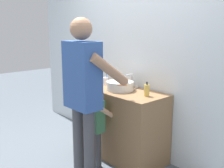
{
  "coord_description": "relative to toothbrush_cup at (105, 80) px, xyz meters",
  "views": [
    {
      "loc": [
        2.36,
        -1.97,
        1.64
      ],
      "look_at": [
        0.0,
        0.15,
        0.95
      ],
      "focal_mm": 44.13,
      "sensor_mm": 36.0,
      "label": 1
    }
  ],
  "objects": [
    {
      "name": "sink_basin",
      "position": [
        0.37,
        -0.09,
        0.0
      ],
      "size": [
        0.33,
        0.33,
        0.11
      ],
      "color": "silver",
      "rests_on": "vanity_cabinet"
    },
    {
      "name": "soap_bottle",
      "position": [
        0.77,
        -0.05,
        0.01
      ],
      "size": [
        0.06,
        0.06,
        0.17
      ],
      "color": "gold",
      "rests_on": "vanity_cabinet"
    },
    {
      "name": "vanity_cabinet",
      "position": [
        0.37,
        -0.07,
        -0.48
      ],
      "size": [
        1.16,
        0.54,
        0.86
      ],
      "primitive_type": "cube",
      "color": "olive",
      "rests_on": "ground"
    },
    {
      "name": "child_toddler",
      "position": [
        0.37,
        -0.47,
        -0.35
      ],
      "size": [
        0.29,
        0.29,
        0.95
      ],
      "color": "#47474C",
      "rests_on": "ground"
    },
    {
      "name": "back_wall",
      "position": [
        0.37,
        0.25,
        0.44
      ],
      "size": [
        4.4,
        0.08,
        2.7
      ],
      "color": "silver",
      "rests_on": "ground"
    },
    {
      "name": "faucet",
      "position": [
        0.37,
        0.12,
        0.03
      ],
      "size": [
        0.18,
        0.14,
        0.18
      ],
      "color": "#B7BABF",
      "rests_on": "vanity_cabinet"
    },
    {
      "name": "ground_plane",
      "position": [
        0.37,
        -0.37,
        -0.91
      ],
      "size": [
        14.0,
        14.0,
        0.0
      ],
      "primitive_type": "plane",
      "color": "slate"
    },
    {
      "name": "toothbrush_cup",
      "position": [
        0.0,
        0.0,
        0.0
      ],
      "size": [
        0.07,
        0.07,
        0.21
      ],
      "color": "silver",
      "rests_on": "vanity_cabinet"
    },
    {
      "name": "adult_parent",
      "position": [
        0.48,
        -0.71,
        0.12
      ],
      "size": [
        0.53,
        0.56,
        1.71
      ],
      "color": "#47474C",
      "rests_on": "ground"
    }
  ]
}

